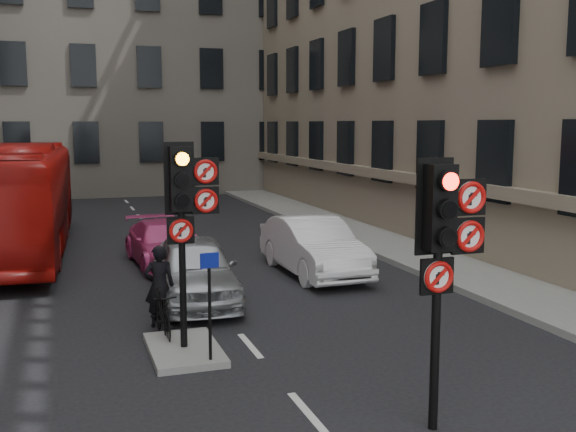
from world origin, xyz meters
TOP-DOWN VIEW (x-y plane):
  - pavement_right at (7.20, 12.00)m, footprint 3.00×50.00m
  - centre_island at (-1.20, 5.00)m, footprint 1.20×2.00m
  - building_far at (0.00, 38.00)m, footprint 30.00×14.00m
  - signal_near at (1.49, 0.99)m, footprint 0.91×0.40m
  - signal_far at (-1.11, 4.99)m, footprint 0.91×0.40m
  - car_silver at (-0.36, 8.36)m, footprint 2.04×4.44m
  - car_white at (3.17, 10.14)m, footprint 1.68×4.62m
  - car_pink at (-0.44, 12.58)m, footprint 2.01×4.36m
  - bus_red at (-4.50, 15.86)m, footprint 3.44×12.34m
  - motorcycle at (-1.43, 6.00)m, footprint 0.48×1.52m
  - motorcyclist at (-1.37, 6.73)m, footprint 0.63×0.44m
  - info_sign at (-0.90, 4.18)m, footprint 0.31×0.10m

SIDE VIEW (x-z plane):
  - centre_island at x=-1.20m, z-range 0.00..0.12m
  - pavement_right at x=7.20m, z-range 0.00..0.16m
  - motorcycle at x=-1.43m, z-range 0.00..0.90m
  - car_pink at x=-0.44m, z-range 0.00..1.24m
  - car_silver at x=-0.36m, z-range 0.00..1.48m
  - car_white at x=3.17m, z-range 0.00..1.51m
  - motorcyclist at x=-1.37m, z-range 0.00..1.64m
  - info_sign at x=-0.90m, z-range 0.38..2.19m
  - bus_red at x=-4.50m, z-range 0.00..3.40m
  - signal_near at x=1.49m, z-range 0.79..4.37m
  - signal_far at x=-1.11m, z-range 0.91..4.49m
  - building_far at x=0.00m, z-range 0.00..20.00m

